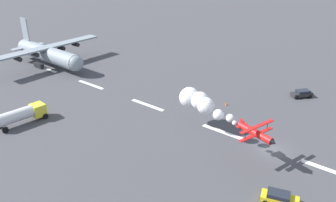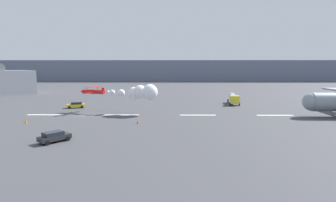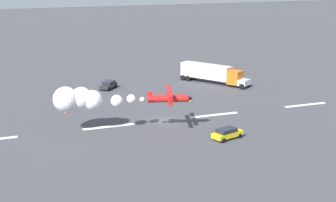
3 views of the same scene
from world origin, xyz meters
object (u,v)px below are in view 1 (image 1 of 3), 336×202
at_px(cargo_transport_plane, 50,54).
at_px(airport_staff_sedan, 279,198).
at_px(followme_car_yellow, 302,93).
at_px(stunt_biplane_red, 202,104).
at_px(fuel_tanker_truck, 22,114).
at_px(traffic_cone_far, 226,104).

distance_m(cargo_transport_plane, airport_staff_sedan, 66.61).
bearing_deg(followme_car_yellow, stunt_biplane_red, 70.09).
height_order(cargo_transport_plane, followme_car_yellow, cargo_transport_plane).
height_order(stunt_biplane_red, followme_car_yellow, stunt_biplane_red).
relative_size(followme_car_yellow, airport_staff_sedan, 0.94).
bearing_deg(fuel_tanker_truck, followme_car_yellow, -129.53).
xyz_separation_m(cargo_transport_plane, stunt_biplane_red, (-48.05, 3.45, 1.53)).
bearing_deg(airport_staff_sedan, stunt_biplane_red, -27.81).
relative_size(fuel_tanker_truck, traffic_cone_far, 11.50).
relative_size(cargo_transport_plane, airport_staff_sedan, 6.35).
xyz_separation_m(fuel_tanker_truck, airport_staff_sedan, (-43.06, -8.41, -0.92)).
xyz_separation_m(stunt_biplane_red, traffic_cone_far, (1.42, -11.18, -4.54)).
relative_size(stunt_biplane_red, traffic_cone_far, 25.41).
distance_m(fuel_tanker_truck, airport_staff_sedan, 43.89).
bearing_deg(followme_car_yellow, traffic_cone_far, 52.17).
distance_m(stunt_biplane_red, airport_staff_sedan, 20.00).
bearing_deg(airport_staff_sedan, followme_car_yellow, -75.79).
xyz_separation_m(stunt_biplane_red, fuel_tanker_truck, (25.75, 17.54, -3.18)).
relative_size(cargo_transport_plane, fuel_tanker_truck, 3.50).
relative_size(followme_car_yellow, traffic_cone_far, 5.97).
bearing_deg(followme_car_yellow, cargo_transport_plane, 20.19).
distance_m(cargo_transport_plane, traffic_cone_far, 47.37).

